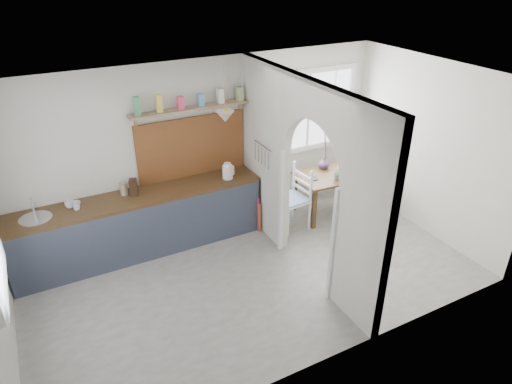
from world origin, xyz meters
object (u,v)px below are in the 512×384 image
dining_table (331,193)px  chair_right (367,178)px  kettle (227,171)px  vase (324,163)px  chair_left (291,199)px

dining_table → chair_right: size_ratio=1.39×
kettle → vase: kettle is taller
chair_left → vase: (0.82, 0.32, 0.30)m
dining_table → vase: size_ratio=6.13×
chair_left → vase: chair_left is taller
dining_table → kettle: 1.87m
chair_right → vase: vase is taller
chair_right → vase: 0.92m
chair_left → kettle: 1.10m
dining_table → chair_right: chair_right is taller
kettle → vase: size_ratio=1.32×
dining_table → kettle: bearing=174.3°
vase → kettle: bearing=178.8°
kettle → dining_table: bearing=-5.7°
chair_right → chair_left: bearing=71.7°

